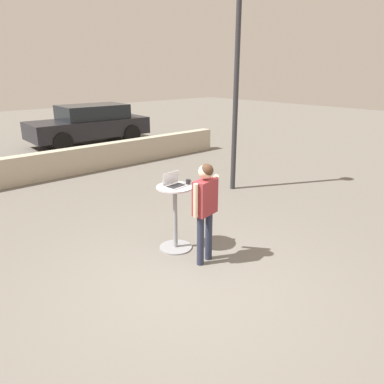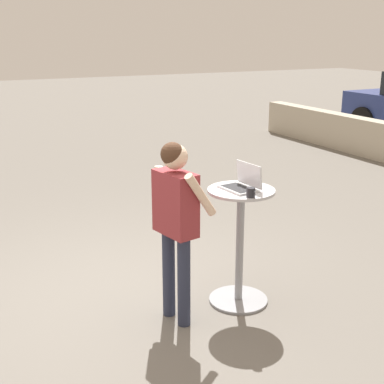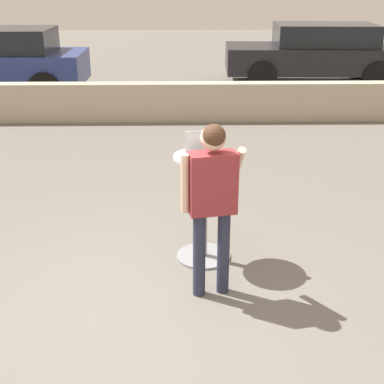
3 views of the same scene
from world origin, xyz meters
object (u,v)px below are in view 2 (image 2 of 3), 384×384
(cafe_table, at_px, (240,243))
(laptop, at_px, (242,184))
(standing_person, at_px, (175,212))
(coffee_mug, at_px, (251,192))

(cafe_table, xyz_separation_m, laptop, (-0.00, 0.01, 0.56))
(laptop, bearing_deg, cafe_table, -63.37)
(cafe_table, height_order, laptop, laptop)
(laptop, relative_size, standing_person, 0.23)
(laptop, xyz_separation_m, standing_person, (0.04, -0.67, -0.15))
(cafe_table, height_order, standing_person, standing_person)
(cafe_table, distance_m, standing_person, 0.78)
(laptop, height_order, standing_person, standing_person)
(cafe_table, relative_size, coffee_mug, 10.45)
(coffee_mug, bearing_deg, laptop, 165.20)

